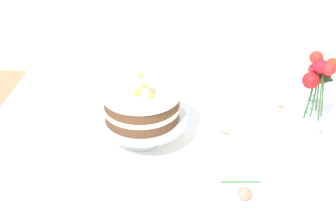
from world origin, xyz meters
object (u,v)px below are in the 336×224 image
object	(u,v)px
layer_cake	(142,104)
flower_vase	(314,99)
dining_table	(184,169)
fallen_rose	(245,193)
cake_stand	(142,122)

from	to	relation	value
layer_cake	flower_vase	world-z (taller)	flower_vase
dining_table	layer_cake	world-z (taller)	layer_cake
fallen_rose	flower_vase	bearing A→B (deg)	54.26
layer_cake	fallen_rose	world-z (taller)	layer_cake
dining_table	flower_vase	distance (m)	0.48
cake_stand	dining_table	bearing A→B (deg)	-5.88
layer_cake	fallen_rose	distance (m)	0.42
fallen_rose	layer_cake	bearing A→B (deg)	143.22
cake_stand	flower_vase	world-z (taller)	flower_vase
dining_table	fallen_rose	bearing A→B (deg)	-51.00
layer_cake	cake_stand	bearing A→B (deg)	-138.12
layer_cake	fallen_rose	xyz separation A→B (m)	(0.32, -0.24, -0.13)
dining_table	flower_vase	size ratio (longest dim) A/B	4.46
dining_table	layer_cake	distance (m)	0.28
layer_cake	flower_vase	bearing A→B (deg)	8.01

